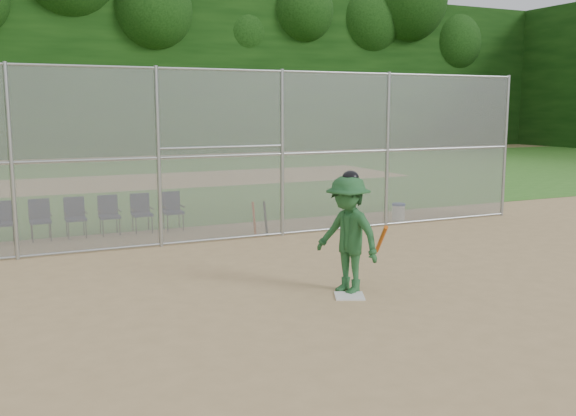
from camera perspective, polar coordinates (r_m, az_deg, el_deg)
name	(u,v)px	position (r m, az deg, el deg)	size (l,w,h in m)	color
ground	(350,293)	(10.97, 5.53, -7.54)	(100.00, 100.00, 0.00)	tan
grass_strip	(134,182)	(27.76, -13.55, 2.28)	(100.00, 100.00, 0.00)	#316B20
dirt_patch_far	(134,182)	(27.76, -13.55, 2.29)	(24.00, 24.00, 0.00)	tan
backstop_fence	(243,152)	(15.08, -4.00, 4.98)	(16.09, 0.09, 4.00)	gray
treeline	(120,52)	(29.65, -14.73, 13.29)	(81.00, 60.00, 11.00)	black
home_plate	(349,296)	(10.77, 5.48, -7.79)	(0.48, 0.48, 0.02)	silver
batter_at_plate	(348,234)	(10.79, 5.35, -2.33)	(1.11, 1.47, 2.07)	#21532A
water_cooler	(398,212)	(18.05, 9.79, -0.33)	(0.37, 0.37, 0.47)	white
spare_bats	(260,219)	(15.60, -2.52, -0.98)	(0.36, 0.26, 0.84)	#D84C14
chair_0	(3,223)	(16.11, -23.97, -1.21)	(0.54, 0.52, 0.96)	#0E1536
chair_1	(40,220)	(16.14, -21.15, -1.03)	(0.54, 0.52, 0.96)	#0E1536
chair_2	(76,218)	(16.20, -18.35, -0.84)	(0.54, 0.52, 0.96)	#0E1536
chair_3	(110,216)	(16.31, -15.58, -0.65)	(0.54, 0.52, 0.96)	#0E1536
chair_4	(142,213)	(16.45, -12.85, -0.47)	(0.54, 0.52, 0.96)	#0E1536
chair_5	(173,211)	(16.63, -10.17, -0.28)	(0.54, 0.52, 0.96)	#0E1536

